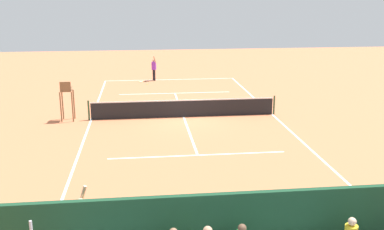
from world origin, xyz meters
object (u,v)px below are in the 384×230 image
Objects in this scene: courtside_bench at (330,225)px; tennis_racket at (141,82)px; line_judge at (82,222)px; tennis_net at (184,108)px; tennis_ball_near at (147,84)px; tennis_player at (154,67)px; umpire_chair at (67,97)px.

courtside_bench reaches higher than tennis_racket.
line_judge is (1.63, 23.51, 1.00)m from tennis_racket.
tennis_net is 17.61× the size of tennis_racket.
tennis_player is at bearing -108.78° from tennis_ball_near.
tennis_net reaches higher than tennis_racket.
courtside_bench is (-8.87, 13.28, -0.76)m from umpire_chair.
tennis_ball_near is at bearing -78.69° from tennis_net.
tennis_player is at bearing -96.25° from line_judge.
courtside_bench is at bearing 101.77° from tennis_racket.
courtside_bench is at bearing 99.23° from tennis_player.
tennis_net is 6.25m from umpire_chair.
courtside_bench is at bearing 123.74° from umpire_chair.
umpire_chair is (6.20, -0.01, 0.81)m from tennis_net.
umpire_chair is at bearing 68.98° from tennis_racket.
line_judge is (2.05, 22.30, 0.98)m from tennis_ball_near.
tennis_ball_near is at bearing -115.71° from umpire_chair.
tennis_net reaches higher than tennis_ball_near.
tennis_ball_near is (1.82, -9.11, -0.47)m from tennis_net.
tennis_net is 9.30m from tennis_ball_near.
tennis_ball_near is 22.42m from line_judge.
tennis_player is 2.05m from tennis_ball_near.
tennis_player is at bearing -83.44° from tennis_net.
line_judge is at bearing 83.75° from tennis_player.
line_judge is at bearing 84.75° from tennis_ball_near.
tennis_player is 1.00× the size of line_judge.
tennis_player is at bearing -153.65° from tennis_racket.
tennis_player is at bearing -114.66° from umpire_chair.
tennis_player reaches higher than tennis_racket.
tennis_net is 13.54m from courtside_bench.
tennis_ball_near is (0.58, 1.70, -0.98)m from tennis_player.
tennis_player reaches higher than courtside_bench.
umpire_chair reaches higher than tennis_racket.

